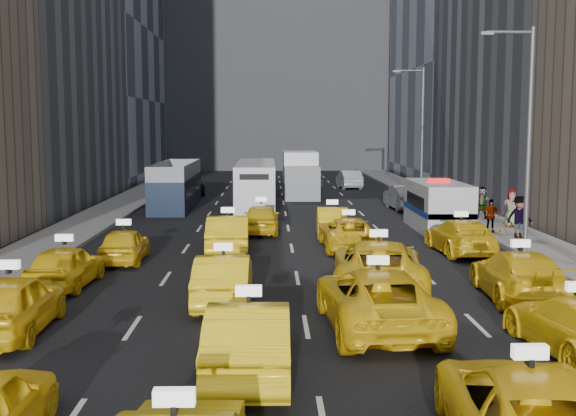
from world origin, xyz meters
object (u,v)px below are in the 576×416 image
object	(u,v)px
nypd_van	(438,207)
box_truck	(300,175)
taxi_2	(528,411)
double_decker	(176,186)
city_bus	(256,186)

from	to	relation	value
nypd_van	box_truck	world-z (taller)	box_truck
taxi_2	nypd_van	bearing A→B (deg)	-93.49
nypd_van	double_decker	size ratio (longest dim) A/B	0.63
box_truck	double_decker	bearing A→B (deg)	-144.39
nypd_van	box_truck	bearing A→B (deg)	114.59
nypd_van	taxi_2	bearing A→B (deg)	-95.19
taxi_2	city_bus	size ratio (longest dim) A/B	0.47
double_decker	box_truck	world-z (taller)	box_truck
nypd_van	box_truck	size ratio (longest dim) A/B	0.84
taxi_2	box_truck	size ratio (longest dim) A/B	0.73
taxi_2	double_decker	bearing A→B (deg)	-67.49
double_decker	nypd_van	bearing A→B (deg)	-37.47
nypd_van	double_decker	xyz separation A→B (m)	(-14.30, 10.02, 0.23)
city_bus	box_truck	bearing A→B (deg)	64.12
city_bus	box_truck	xyz separation A→B (m)	(3.11, 7.25, 0.18)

